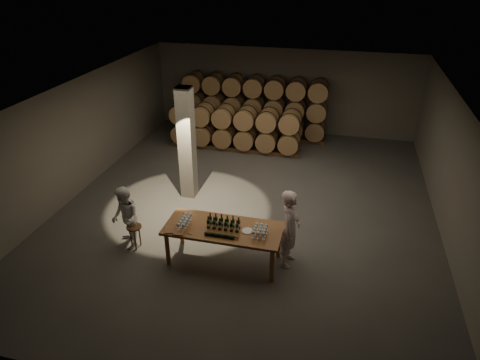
% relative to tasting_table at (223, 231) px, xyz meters
% --- Properties ---
extents(room, '(12.00, 12.00, 12.00)m').
position_rel_tasting_table_xyz_m(room, '(-1.80, 2.70, 0.80)').
color(room, '#504D4B').
rests_on(room, ground).
extents(tasting_table, '(2.60, 1.10, 0.90)m').
position_rel_tasting_table_xyz_m(tasting_table, '(0.00, 0.00, 0.00)').
color(tasting_table, brown).
rests_on(tasting_table, ground).
extents(barrel_stack_back, '(5.48, 0.95, 2.31)m').
position_rel_tasting_table_xyz_m(barrel_stack_back, '(-0.96, 7.70, 0.40)').
color(barrel_stack_back, brown).
rests_on(barrel_stack_back, ground).
extents(barrel_stack_front, '(4.70, 0.95, 1.57)m').
position_rel_tasting_table_xyz_m(barrel_stack_front, '(-1.35, 6.30, 0.03)').
color(barrel_stack_front, brown).
rests_on(barrel_stack_front, ground).
extents(bottle_cluster, '(0.73, 0.23, 0.30)m').
position_rel_tasting_table_xyz_m(bottle_cluster, '(0.01, -0.01, 0.21)').
color(bottle_cluster, black).
rests_on(bottle_cluster, tasting_table).
extents(lying_bottles, '(0.75, 0.08, 0.08)m').
position_rel_tasting_table_xyz_m(lying_bottles, '(0.03, -0.36, 0.14)').
color(lying_bottles, black).
rests_on(lying_bottles, tasting_table).
extents(glass_cluster_left, '(0.20, 0.53, 0.19)m').
position_rel_tasting_table_xyz_m(glass_cluster_left, '(-0.86, -0.11, 0.24)').
color(glass_cluster_left, silver).
rests_on(glass_cluster_left, tasting_table).
extents(glass_cluster_right, '(0.31, 0.42, 0.18)m').
position_rel_tasting_table_xyz_m(glass_cluster_right, '(0.83, -0.06, 0.23)').
color(glass_cluster_right, silver).
rests_on(glass_cluster_right, tasting_table).
extents(plate, '(0.25, 0.25, 0.01)m').
position_rel_tasting_table_xyz_m(plate, '(0.55, -0.01, 0.11)').
color(plate, white).
rests_on(plate, tasting_table).
extents(notebook_near, '(0.23, 0.19, 0.03)m').
position_rel_tasting_table_xyz_m(notebook_near, '(-0.87, -0.45, 0.12)').
color(notebook_near, brown).
rests_on(notebook_near, tasting_table).
extents(notebook_corner, '(0.30, 0.34, 0.02)m').
position_rel_tasting_table_xyz_m(notebook_corner, '(-1.10, -0.37, 0.12)').
color(notebook_corner, brown).
rests_on(notebook_corner, tasting_table).
extents(pen, '(0.13, 0.04, 0.01)m').
position_rel_tasting_table_xyz_m(pen, '(-0.64, -0.42, 0.11)').
color(pen, black).
rests_on(pen, tasting_table).
extents(stool, '(0.35, 0.35, 0.59)m').
position_rel_tasting_table_xyz_m(stool, '(-2.18, -0.02, -0.31)').
color(stool, brown).
rests_on(stool, ground).
extents(person_man, '(0.49, 0.70, 1.85)m').
position_rel_tasting_table_xyz_m(person_man, '(1.43, 0.28, 0.13)').
color(person_man, silver).
rests_on(person_man, ground).
extents(person_woman, '(0.94, 0.96, 1.55)m').
position_rel_tasting_table_xyz_m(person_woman, '(-2.38, 0.01, -0.02)').
color(person_woman, white).
rests_on(person_woman, ground).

